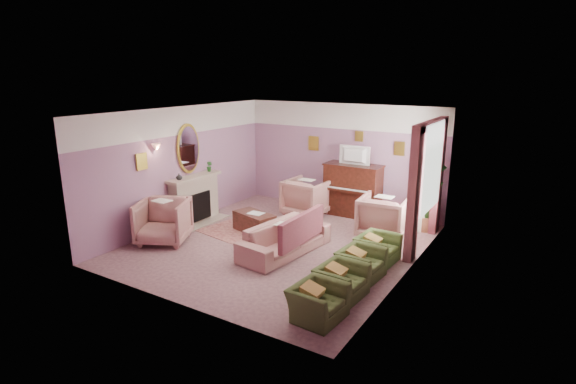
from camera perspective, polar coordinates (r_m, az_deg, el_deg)
The scene contains 48 objects.
floor at distance 9.69m, azimuth -1.10°, elevation -6.61°, with size 5.50×6.00×0.01m, color #8A6266.
ceiling at distance 9.04m, azimuth -1.18°, elevation 10.13°, with size 5.50×6.00×0.01m, color silver.
wall_back at distance 11.84m, azimuth 6.75°, elevation 4.35°, with size 5.50×0.02×2.80m, color gray.
wall_front at distance 7.02m, azimuth -14.50°, elevation -3.45°, with size 5.50×0.02×2.80m, color gray.
wall_left at distance 10.96m, azimuth -13.35°, elevation 3.19°, with size 0.02×6.00×2.80m, color gray.
wall_right at distance 8.16m, azimuth 15.35°, elevation -0.95°, with size 0.02×6.00×2.80m, color gray.
picture_rail_band at distance 11.68m, azimuth 6.89°, elevation 9.53°, with size 5.50×0.01×0.65m, color white.
stripe_panel at distance 9.46m, azimuth 17.39°, elevation -0.97°, with size 0.01×3.00×2.15m, color #B3BCA6.
fireplace_surround at distance 11.19m, azimuth -11.79°, elevation -0.96°, with size 0.30×1.40×1.10m, color tan.
fireplace_inset at distance 11.16m, azimuth -11.37°, elevation -1.78°, with size 0.18×0.72×0.68m, color black.
fire_ember at distance 11.19m, azimuth -11.17°, elevation -2.69°, with size 0.06×0.54×0.10m, color orange.
mantel_shelf at distance 11.03m, azimuth -11.83°, elevation 1.86°, with size 0.40×1.55×0.07m, color tan.
hearth at distance 11.22m, azimuth -10.89°, elevation -3.76°, with size 0.55×1.50×0.02m, color tan.
mirror_frame at distance 10.99m, azimuth -12.55°, elevation 5.40°, with size 0.04×0.72×1.20m, color gold.
mirror_glass at distance 10.98m, azimuth -12.46°, elevation 5.39°, with size 0.01×0.60×1.06m, color silver.
sconce_shade at distance 10.19m, azimuth -16.38°, elevation 5.44°, with size 0.20×0.20×0.16m, color #EA9273.
piano at distance 11.52m, azimuth 8.21°, elevation 0.18°, with size 1.40×0.60×1.30m, color #36140D.
piano_keyshelf at distance 11.19m, azimuth 7.51°, elevation 0.14°, with size 1.30×0.12×0.06m, color #36140D.
piano_keys at distance 11.18m, azimuth 7.51°, elevation 0.33°, with size 1.20×0.08×0.02m, color silver.
piano_top at distance 11.37m, azimuth 8.34°, elevation 3.40°, with size 1.45×0.65×0.04m, color #36140D.
television at distance 11.27m, azimuth 8.29°, elevation 4.80°, with size 0.80×0.12×0.48m, color black.
print_back_left at distance 12.11m, azimuth 3.26°, elevation 6.20°, with size 0.30×0.03×0.38m, color gold.
print_back_right at distance 11.19m, azimuth 13.96°, elevation 5.37°, with size 0.26×0.03×0.34m, color gold.
print_back_mid at distance 11.51m, azimuth 9.03°, elevation 7.00°, with size 0.22×0.03×0.26m, color gold.
print_left_wall at distance 10.08m, azimuth -18.08°, elevation 3.70°, with size 0.03×0.28×0.36m, color gold.
window_blind at distance 9.56m, azimuth 17.86°, elevation 3.02°, with size 0.03×1.40×1.80m, color silver.
curtain_left at distance 8.80m, azimuth 15.67°, elevation -0.49°, with size 0.16×0.34×2.60m, color brown.
curtain_right at distance 10.54m, azimuth 18.50°, elevation 1.80°, with size 0.16×0.34×2.60m, color brown.
pelmet at distance 9.45m, azimuth 17.80°, elevation 8.18°, with size 0.16×2.20×0.16m, color brown.
mantel_plant at distance 11.38m, azimuth -9.95°, elevation 3.24°, with size 0.16×0.16×0.28m, color #276824.
mantel_vase at distance 10.65m, azimuth -13.66°, elevation 1.90°, with size 0.16×0.16×0.16m, color white.
area_rug at distance 10.33m, azimuth -3.53°, elevation -5.19°, with size 2.50×1.80×0.01m, color #A7615B.
coffee_table at distance 10.35m, azimuth -4.30°, elevation -3.88°, with size 1.00×0.50×0.45m, color #45231A.
table_paper at distance 10.25m, azimuth -4.10°, elevation -2.71°, with size 0.35×0.28×0.01m, color silver.
sofa at distance 9.08m, azimuth -0.41°, elevation -5.22°, with size 0.70×2.11×0.85m, color tan.
sofa_throw at distance 8.83m, azimuth 1.80°, elevation -4.63°, with size 0.11×1.60×0.59m, color brown.
floral_armchair_left at distance 11.45m, azimuth 2.38°, elevation -0.43°, with size 1.00×1.00×1.05m, color tan.
floral_armchair_right at distance 10.14m, azimuth 12.04°, elevation -2.82°, with size 1.00×1.00×1.05m, color tan.
floral_armchair_front at distance 9.98m, azimuth -15.58°, elevation -3.34°, with size 1.00×1.00×1.05m, color tan.
olive_chair_a at distance 6.83m, azimuth 3.82°, elevation -13.14°, with size 0.57×0.81×0.70m, color #445928.
olive_chair_b at distance 7.49m, azimuth 6.80°, elevation -10.56°, with size 0.57×0.81×0.70m, color #445928.
olive_chair_c at distance 8.18m, azimuth 9.26°, elevation -8.38°, with size 0.57×0.81×0.70m, color #445928.
olive_chair_d at distance 8.89m, azimuth 11.30°, elevation -6.53°, with size 0.57×0.81×0.70m, color #445928.
side_table at distance 10.91m, azimuth 16.22°, elevation -2.76°, with size 0.52×0.52×0.70m, color white.
side_plant_big at distance 10.77m, azimuth 16.42°, elevation -0.12°, with size 0.30×0.30×0.34m, color #276824.
side_plant_small at distance 10.66m, azimuth 16.88°, elevation -0.48°, with size 0.16×0.16×0.28m, color #276824.
palm_pot at distance 10.89m, azimuth 16.92°, elevation -3.85°, with size 0.34×0.34×0.34m, color #955739.
palm_plant at distance 10.65m, azimuth 17.28°, elevation 0.69°, with size 0.76×0.76×1.44m, color #276824.
Camera 1 is at (4.87, -7.57, 3.56)m, focal length 28.00 mm.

